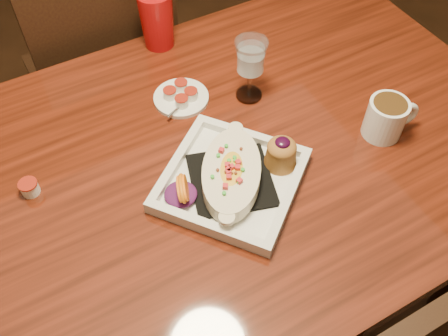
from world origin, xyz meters
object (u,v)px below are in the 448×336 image
coffee_mug (387,117)px  red_tumbler (157,20)px  goblet (251,60)px  saucer (181,97)px  table (196,192)px  plate (236,174)px  chair_far (107,76)px

coffee_mug → red_tumbler: size_ratio=0.81×
coffee_mug → red_tumbler: 0.60m
goblet → saucer: 0.18m
coffee_mug → table: bearing=177.3°
saucer → coffee_mug: bearing=-41.7°
table → plate: plate is taller
red_tumbler → goblet: bearing=-69.7°
goblet → coffee_mug: bearing=-50.9°
table → chair_far: bearing=90.0°
coffee_mug → goblet: size_ratio=0.78×
table → chair_far: chair_far is taller
table → chair_far: 0.65m
goblet → red_tumbler: 0.30m
goblet → saucer: (-0.15, 0.06, -0.10)m
plate → table: bearing=85.2°
coffee_mug → goblet: bearing=142.7°
chair_far → plate: (0.05, -0.71, 0.27)m
plate → saucer: plate is taller
chair_far → saucer: size_ratio=7.25×
coffee_mug → saucer: 0.46m
plate → coffee_mug: size_ratio=3.04×
plate → red_tumbler: red_tumbler is taller
goblet → red_tumbler: size_ratio=1.05×
coffee_mug → red_tumbler: (-0.30, 0.52, 0.02)m
coffee_mug → saucer: (-0.34, 0.30, -0.04)m
table → goblet: goblet is taller
plate → red_tumbler: bearing=45.9°
chair_far → plate: size_ratio=2.57×
table → saucer: (0.06, 0.19, 0.11)m
plate → goblet: size_ratio=2.36×
saucer → red_tumbler: size_ratio=0.87×
table → plate: size_ratio=4.15×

